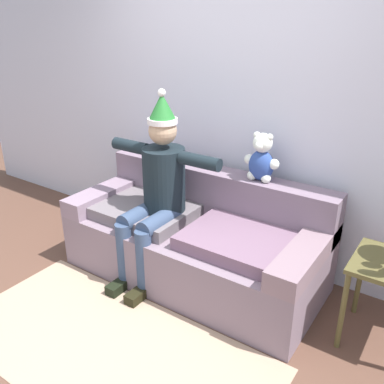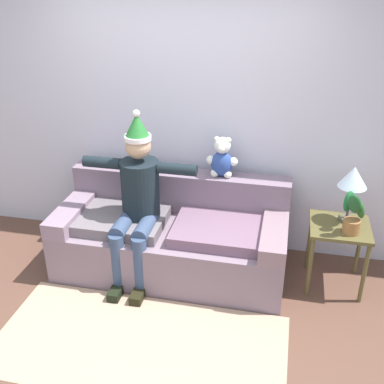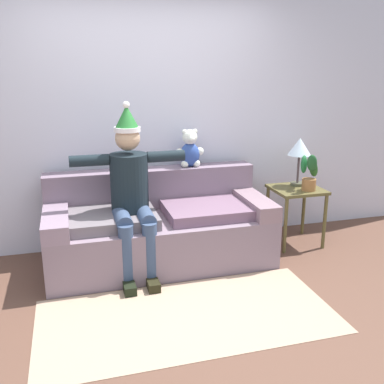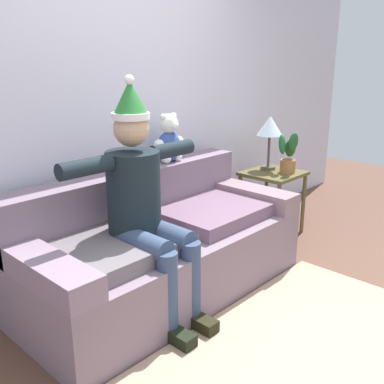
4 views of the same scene
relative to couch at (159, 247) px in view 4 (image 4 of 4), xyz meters
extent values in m
plane|color=brown|center=(0.00, -1.00, -0.33)|extent=(10.00, 10.00, 0.00)
cube|color=silver|center=(0.00, 0.55, 1.02)|extent=(7.00, 0.10, 2.70)
cube|color=gray|center=(0.00, -0.05, -0.10)|extent=(2.08, 0.94, 0.46)
cube|color=slate|center=(0.00, 0.30, 0.32)|extent=(2.08, 0.24, 0.39)
cube|color=gray|center=(-0.93, -0.05, 0.20)|extent=(0.22, 0.94, 0.15)
cube|color=gray|center=(0.93, -0.05, 0.20)|extent=(0.22, 0.94, 0.15)
cube|color=slate|center=(-0.47, -0.10, 0.18)|extent=(0.83, 0.65, 0.10)
cube|color=slate|center=(0.47, -0.10, 0.18)|extent=(0.83, 0.65, 0.10)
cylinder|color=black|center=(-0.27, -0.07, 0.49)|extent=(0.34, 0.34, 0.52)
sphere|color=tan|center=(-0.27, -0.07, 0.89)|extent=(0.22, 0.22, 0.22)
cylinder|color=white|center=(-0.27, -0.07, 0.96)|extent=(0.23, 0.23, 0.04)
cone|color=#25722D|center=(-0.27, -0.07, 1.07)|extent=(0.21, 0.21, 0.20)
sphere|color=white|center=(-0.27, -0.07, 1.17)|extent=(0.06, 0.06, 0.06)
cylinder|color=#374969|center=(-0.37, -0.27, 0.23)|extent=(0.14, 0.40, 0.14)
cylinder|color=#374969|center=(-0.37, -0.47, -0.05)|extent=(0.13, 0.13, 0.56)
cube|color=black|center=(-0.37, -0.55, -0.29)|extent=(0.10, 0.24, 0.08)
cylinder|color=#374969|center=(-0.17, -0.27, 0.23)|extent=(0.14, 0.40, 0.14)
cylinder|color=#374969|center=(-0.17, -0.47, -0.05)|extent=(0.13, 0.13, 0.56)
cube|color=black|center=(-0.17, -0.55, -0.29)|extent=(0.10, 0.24, 0.08)
cylinder|color=black|center=(-0.61, -0.07, 0.71)|extent=(0.34, 0.10, 0.10)
cylinder|color=black|center=(0.07, -0.07, 0.71)|extent=(0.34, 0.10, 0.10)
ellipsoid|color=#2E4994|center=(0.40, 0.30, 0.63)|extent=(0.20, 0.16, 0.24)
sphere|color=white|center=(0.40, 0.30, 0.81)|extent=(0.15, 0.15, 0.15)
sphere|color=white|center=(0.40, 0.24, 0.80)|extent=(0.07, 0.07, 0.07)
sphere|color=white|center=(0.34, 0.30, 0.86)|extent=(0.05, 0.05, 0.05)
sphere|color=white|center=(0.45, 0.30, 0.86)|extent=(0.05, 0.05, 0.05)
sphere|color=white|center=(0.29, 0.30, 0.66)|extent=(0.08, 0.08, 0.08)
sphere|color=white|center=(0.34, 0.27, 0.55)|extent=(0.08, 0.08, 0.08)
sphere|color=white|center=(0.50, 0.30, 0.66)|extent=(0.08, 0.08, 0.08)
sphere|color=white|center=(0.46, 0.27, 0.55)|extent=(0.08, 0.08, 0.08)
cube|color=brown|center=(1.47, 0.02, 0.26)|extent=(0.50, 0.49, 0.03)
cylinder|color=brown|center=(1.25, -0.19, -0.04)|extent=(0.04, 0.04, 0.58)
cylinder|color=brown|center=(1.69, -0.19, -0.04)|extent=(0.04, 0.04, 0.58)
cylinder|color=brown|center=(1.25, 0.24, -0.04)|extent=(0.04, 0.04, 0.58)
cylinder|color=brown|center=(1.69, 0.24, -0.04)|extent=(0.04, 0.04, 0.58)
cylinder|color=#4D4E3A|center=(1.53, 0.12, 0.29)|extent=(0.14, 0.14, 0.03)
cylinder|color=#524349|center=(1.53, 0.12, 0.45)|extent=(0.02, 0.02, 0.29)
cone|color=silver|center=(1.53, 0.12, 0.69)|extent=(0.24, 0.24, 0.18)
cylinder|color=#996436|center=(1.54, -0.08, 0.33)|extent=(0.14, 0.14, 0.12)
ellipsoid|color=#245B24|center=(1.59, -0.07, 0.49)|extent=(0.13, 0.15, 0.20)
ellipsoid|color=#1B632E|center=(1.49, -0.04, 0.54)|extent=(0.13, 0.14, 0.20)
ellipsoid|color=#1D5327|center=(1.53, -0.13, 0.57)|extent=(0.15, 0.12, 0.20)
cube|color=tan|center=(0.00, -1.07, -0.33)|extent=(2.23, 1.07, 0.01)
camera|label=1|loc=(1.67, -2.51, 1.70)|focal=38.97mm
camera|label=2|loc=(0.96, -3.57, 2.29)|focal=43.37mm
camera|label=3|loc=(-0.77, -3.92, 1.51)|focal=41.35mm
camera|label=4|loc=(-1.98, -2.18, 1.30)|focal=41.68mm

